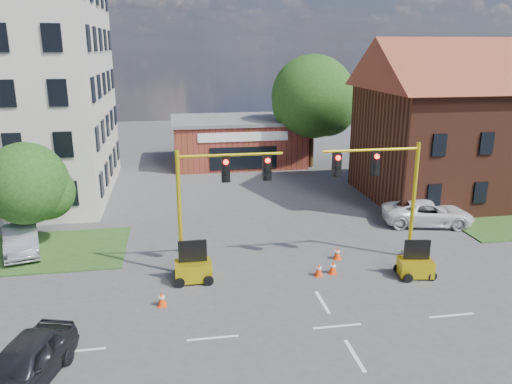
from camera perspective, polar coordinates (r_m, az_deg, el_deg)
ground at (r=21.02m, az=9.25°, el=-14.91°), size 120.00×120.00×0.00m
lane_markings at (r=18.68m, az=12.35°, el=-19.48°), size 60.00×36.00×0.01m
brick_shop at (r=48.10m, az=-2.14°, el=5.91°), size 12.40×8.40×4.30m
townhouse_row at (r=41.15m, az=26.68°, el=7.76°), size 21.00×11.00×11.50m
tree_large at (r=46.13m, az=6.94°, el=10.45°), size 7.86×7.48×10.23m
tree_nw_front at (r=29.41m, az=-24.29°, el=0.65°), size 4.64×4.42×5.99m
signal_mast_west at (r=24.00m, az=-4.88°, el=-0.46°), size 5.30×0.60×6.20m
signal_mast_east at (r=26.16m, az=14.49°, el=0.48°), size 5.30×0.60×6.20m
trailer_west at (r=24.25m, az=-7.18°, el=-8.71°), size 1.75×1.17×1.97m
trailer_east at (r=25.71m, az=17.76°, el=-8.02°), size 1.76×1.33×1.82m
cone_a at (r=22.39m, az=-10.72°, el=-11.91°), size 0.40×0.40×0.70m
cone_b at (r=24.85m, az=7.18°, el=-8.78°), size 0.40×0.40×0.70m
cone_c at (r=26.84m, az=9.28°, el=-6.90°), size 0.40×0.40×0.70m
cone_d at (r=25.19m, az=8.77°, el=-8.49°), size 0.40×0.40×0.70m
pickup_white at (r=33.16m, az=19.02°, el=-2.26°), size 5.98×3.72×1.54m
sedan_dark at (r=18.88m, az=-24.98°, el=-17.46°), size 3.13×5.01×1.59m
sedan_silver_front at (r=30.16m, az=-25.26°, el=-4.72°), size 2.93×5.16×1.61m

